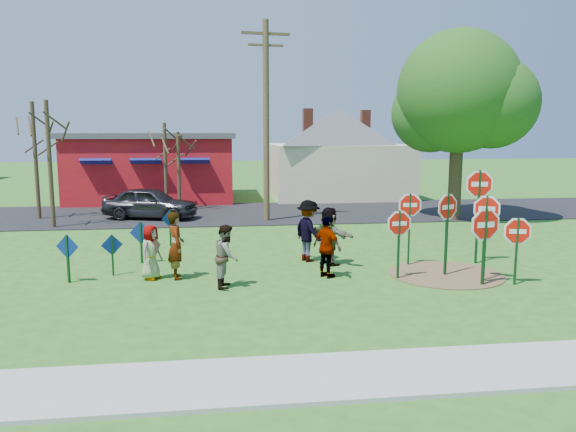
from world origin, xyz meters
name	(u,v)px	position (x,y,z in m)	size (l,w,h in m)	color
ground	(284,271)	(0.00, 0.00, 0.00)	(120.00, 120.00, 0.00)	#27611B
sidewalk	(337,376)	(0.00, -7.20, 0.04)	(22.00, 1.80, 0.08)	#9E9E99
road	(255,213)	(0.00, 11.50, 0.02)	(120.00, 7.50, 0.04)	black
dirt_patch	(446,274)	(4.50, -1.00, 0.01)	(3.20, 3.20, 0.03)	brown
red_building	(154,166)	(-5.50, 17.99, 1.97)	(9.40, 7.69, 3.90)	#A5101C
cream_house	(337,149)	(5.50, 18.00, 2.92)	(9.40, 9.40, 6.50)	beige
stop_sign_a	(399,229)	(3.00, -1.27, 1.38)	(0.94, 0.12, 2.02)	#103D1A
stop_sign_b	(410,211)	(3.82, 0.21, 1.66)	(0.93, 0.17, 2.31)	#103D1A
stop_sign_c	(486,218)	(5.23, -1.79, 1.73)	(0.84, 0.47, 2.46)	#103D1A
stop_sign_d	(479,193)	(5.98, 0.21, 2.18)	(1.13, 0.17, 3.01)	#103D1A
stop_sign_e	(485,230)	(5.01, -2.19, 1.48)	(1.16, 0.22, 2.21)	#103D1A
stop_sign_f	(517,235)	(5.90, -2.22, 1.32)	(0.95, 0.24, 1.92)	#103D1A
stop_sign_g	(447,216)	(4.44, -1.09, 1.71)	(0.92, 0.44, 2.45)	#103D1A
blue_diamond_a	(68,253)	(-5.87, -0.49, 0.82)	(0.63, 0.24, 1.32)	#103D1A
blue_diamond_b	(112,250)	(-4.83, 0.13, 0.73)	(0.57, 0.22, 1.18)	#103D1A
blue_diamond_c	(141,238)	(-4.22, 1.55, 0.80)	(0.69, 0.16, 1.30)	#103D1A
blue_diamond_d	(170,224)	(-3.53, 4.04, 0.79)	(0.52, 0.33, 1.27)	#103D1A
person_a	(151,252)	(-3.71, -0.41, 0.76)	(0.74, 0.48, 1.51)	#3D5689
person_b	(176,245)	(-3.03, -0.44, 0.93)	(0.68, 0.45, 1.86)	#1C6861
person_c	(227,256)	(-1.68, -1.46, 0.82)	(0.80, 0.62, 1.65)	brown
person_d	(308,231)	(0.91, 1.15, 0.96)	(1.24, 0.71, 1.92)	#313136
person_e	(327,247)	(1.10, -0.87, 0.85)	(1.00, 0.42, 1.70)	#492952
person_f	(329,236)	(1.45, 0.61, 0.89)	(1.64, 0.52, 1.77)	#1A492E
suv	(150,203)	(-4.90, 10.28, 0.76)	(1.71, 4.25, 1.45)	#2F3035
utility_pole	(266,118)	(0.34, 9.10, 4.60)	(2.13, 0.38, 8.73)	#4C3823
leafy_tree	(462,98)	(8.96, 8.32, 5.45)	(5.96, 5.43, 8.46)	#382819
bare_tree_west	(49,146)	(-8.68, 8.50, 3.41)	(1.80, 1.80, 5.27)	#382819
bare_tree_east	(178,160)	(-3.72, 12.76, 2.57)	(1.80, 1.80, 3.97)	#382819
bare_tree_mid	(35,144)	(-9.96, 10.93, 3.44)	(1.80, 1.80, 5.32)	#382819
bare_tree_extra	(165,154)	(-4.40, 13.12, 2.86)	(1.80, 1.80, 4.42)	#382819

